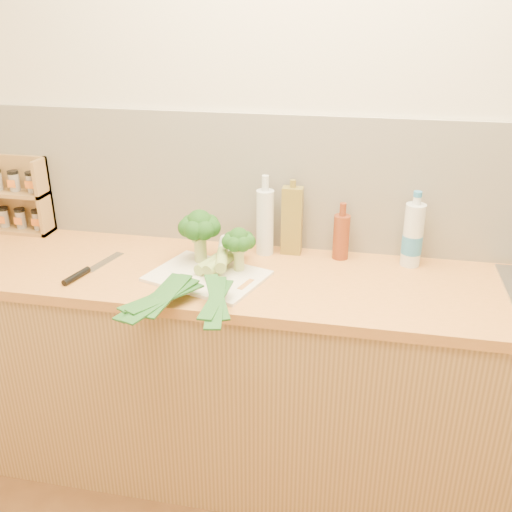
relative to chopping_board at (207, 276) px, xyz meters
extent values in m
plane|color=beige|center=(0.32, 0.36, 0.39)|extent=(3.50, 0.00, 3.50)
cube|color=silver|center=(0.32, 0.35, 0.26)|extent=(3.20, 0.02, 0.54)
cube|color=#B2864A|center=(0.32, 0.06, -0.48)|extent=(3.20, 0.60, 0.86)
cube|color=#D5823E|center=(0.32, 0.06, -0.03)|extent=(3.20, 0.62, 0.04)
cube|color=white|center=(0.00, 0.00, 0.00)|extent=(0.47, 0.40, 0.01)
cylinder|color=#AAB86B|center=(-0.06, 0.11, 0.05)|extent=(0.05, 0.05, 0.10)
sphere|color=#16350E|center=(-0.06, 0.11, 0.16)|extent=(0.10, 0.10, 0.10)
sphere|color=#16350E|center=(-0.01, 0.11, 0.15)|extent=(0.07, 0.07, 0.07)
sphere|color=#16350E|center=(-0.03, 0.15, 0.15)|extent=(0.07, 0.07, 0.07)
sphere|color=#16350E|center=(-0.07, 0.16, 0.15)|extent=(0.07, 0.07, 0.07)
sphere|color=#16350E|center=(-0.10, 0.13, 0.15)|extent=(0.07, 0.07, 0.07)
sphere|color=#16350E|center=(-0.10, 0.09, 0.15)|extent=(0.07, 0.07, 0.07)
sphere|color=#16350E|center=(-0.07, 0.07, 0.15)|extent=(0.07, 0.07, 0.07)
sphere|color=#16350E|center=(-0.03, 0.08, 0.15)|extent=(0.07, 0.07, 0.07)
cylinder|color=#AAB86B|center=(0.10, 0.07, 0.05)|extent=(0.04, 0.04, 0.08)
sphere|color=#16350E|center=(0.10, 0.07, 0.13)|extent=(0.08, 0.08, 0.08)
sphere|color=#16350E|center=(0.14, 0.07, 0.12)|extent=(0.06, 0.06, 0.06)
sphere|color=#16350E|center=(0.13, 0.09, 0.12)|extent=(0.06, 0.06, 0.06)
sphere|color=#16350E|center=(0.10, 0.10, 0.12)|extent=(0.06, 0.06, 0.06)
sphere|color=#16350E|center=(0.07, 0.08, 0.12)|extent=(0.06, 0.06, 0.06)
sphere|color=#16350E|center=(0.07, 0.05, 0.12)|extent=(0.06, 0.06, 0.06)
sphere|color=#16350E|center=(0.10, 0.03, 0.12)|extent=(0.06, 0.06, 0.06)
sphere|color=#16350E|center=(0.13, 0.04, 0.12)|extent=(0.06, 0.06, 0.06)
cylinder|color=white|center=(0.04, 0.19, 0.03)|extent=(0.08, 0.13, 0.04)
cylinder|color=#8AA452|center=(0.00, 0.06, 0.03)|extent=(0.09, 0.17, 0.04)
cube|color=#1E4E1C|center=(-0.10, -0.24, 0.03)|extent=(0.19, 0.28, 0.02)
cube|color=#1E4E1C|center=(-0.11, -0.26, 0.03)|extent=(0.16, 0.34, 0.01)
cube|color=#1E4E1C|center=(-0.10, -0.23, 0.03)|extent=(0.08, 0.28, 0.02)
cylinder|color=white|center=(0.09, 0.15, 0.05)|extent=(0.08, 0.13, 0.04)
cylinder|color=#8AA452|center=(0.04, 0.02, 0.05)|extent=(0.09, 0.16, 0.04)
cube|color=#1E4E1C|center=(-0.06, -0.27, 0.05)|extent=(0.19, 0.28, 0.02)
cube|color=#1E4E1C|center=(-0.07, -0.29, 0.05)|extent=(0.16, 0.34, 0.01)
cube|color=#1E4E1C|center=(-0.06, -0.26, 0.05)|extent=(0.08, 0.28, 0.02)
cylinder|color=white|center=(0.03, 0.15, 0.06)|extent=(0.06, 0.13, 0.04)
cylinder|color=#8AA452|center=(0.05, 0.02, 0.06)|extent=(0.07, 0.16, 0.04)
cube|color=#1E4E1C|center=(0.11, -0.28, 0.06)|extent=(0.05, 0.30, 0.02)
cube|color=#1E4E1C|center=(0.11, -0.30, 0.07)|extent=(0.12, 0.34, 0.01)
cube|color=#1E4E1C|center=(0.11, -0.27, 0.07)|extent=(0.15, 0.28, 0.02)
cube|color=silver|center=(-0.43, 0.05, 0.00)|extent=(0.08, 0.20, 0.00)
cylinder|color=black|center=(-0.47, -0.11, 0.01)|extent=(0.05, 0.13, 0.02)
cube|color=#9F7344|center=(-0.93, 0.34, 0.16)|extent=(0.28, 0.02, 0.33)
cube|color=#9F7344|center=(-0.93, 0.29, 0.00)|extent=(0.28, 0.11, 0.02)
cube|color=#9F7344|center=(-0.93, 0.29, 0.17)|extent=(0.28, 0.11, 0.02)
cube|color=#9F7344|center=(-0.80, 0.29, 0.16)|extent=(0.02, 0.11, 0.33)
cylinder|color=gray|center=(-1.02, 0.29, 0.05)|extent=(0.04, 0.04, 0.08)
cylinder|color=gray|center=(-0.93, 0.29, 0.05)|extent=(0.04, 0.04, 0.08)
cylinder|color=gray|center=(-0.85, 0.29, 0.05)|extent=(0.04, 0.04, 0.08)
cylinder|color=gray|center=(-0.93, 0.29, 0.22)|extent=(0.04, 0.04, 0.08)
cylinder|color=gray|center=(-0.85, 0.29, 0.22)|extent=(0.04, 0.04, 0.08)
cube|color=olive|center=(0.27, 0.29, 0.13)|extent=(0.08, 0.05, 0.27)
cylinder|color=olive|center=(0.27, 0.29, 0.28)|extent=(0.02, 0.02, 0.03)
cylinder|color=silver|center=(0.17, 0.27, 0.12)|extent=(0.07, 0.07, 0.26)
cylinder|color=silver|center=(0.17, 0.27, 0.29)|extent=(0.03, 0.03, 0.06)
cylinder|color=maroon|center=(0.47, 0.28, 0.08)|extent=(0.06, 0.06, 0.18)
cylinder|color=maroon|center=(0.47, 0.28, 0.20)|extent=(0.03, 0.03, 0.05)
cylinder|color=silver|center=(0.73, 0.27, 0.12)|extent=(0.08, 0.08, 0.24)
cylinder|color=silver|center=(0.73, 0.27, 0.25)|extent=(0.03, 0.03, 0.03)
cylinder|color=teal|center=(0.73, 0.27, 0.08)|extent=(0.08, 0.08, 0.07)
camera|label=1|loc=(0.55, -1.81, 0.91)|focal=40.00mm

